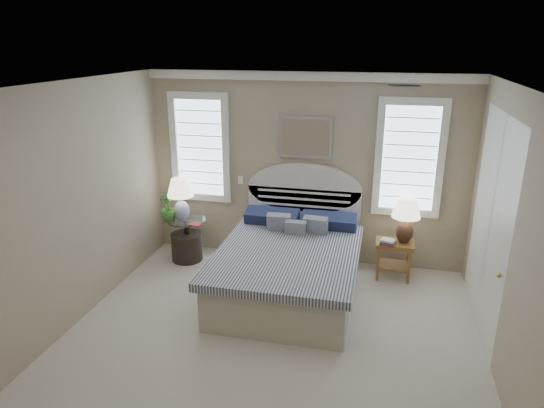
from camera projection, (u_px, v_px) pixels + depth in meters
The scene contains 21 objects.
floor at pixel (262, 358), 4.97m from camera, with size 4.50×5.00×0.01m, color beige.
ceiling at pixel (260, 89), 4.10m from camera, with size 4.50×5.00×0.01m, color silver.
wall_back at pixel (305, 170), 6.84m from camera, with size 4.50×0.02×2.70m, color tan.
wall_left at pixel (51, 218), 5.02m from camera, with size 0.02×5.00×2.70m, color tan.
wall_right at pixel (522, 260), 4.05m from camera, with size 0.02×5.00×2.70m, color tan.
crown_molding at pixel (307, 76), 6.38m from camera, with size 4.50×0.08×0.12m, color white.
hvac_vent at pixel (404, 86), 4.58m from camera, with size 0.30×0.20×0.02m, color #B2B2B2.
switch_plate at pixel (241, 180), 7.09m from camera, with size 0.08×0.01×0.12m, color white.
window_left at pixel (200, 148), 7.07m from camera, with size 0.90×0.06×1.60m, color #ABC4D8.
window_right at pixel (409, 158), 6.44m from camera, with size 0.90×0.06×1.60m, color #ABC4D8.
painting at pixel (305, 138), 6.65m from camera, with size 0.74×0.04×0.58m, color silver.
closet_door at pixel (490, 226), 5.21m from camera, with size 0.02×1.80×2.40m, color white.
bed at pixel (290, 263), 6.19m from camera, with size 1.72×2.28×1.47m.
side_table_left at pixel (187, 235), 7.09m from camera, with size 0.56×0.56×0.63m.
nightstand_right at pixel (394, 251), 6.55m from camera, with size 0.50×0.40×0.53m.
floor_pot at pixel (187, 247), 7.13m from camera, with size 0.45×0.45×0.41m, color black.
lamp_left at pixel (181, 195), 6.88m from camera, with size 0.42×0.42×0.62m.
lamp_right at pixel (406, 216), 6.36m from camera, with size 0.48×0.48×0.62m.
potted_plant at pixel (168, 207), 6.88m from camera, with size 0.23×0.23×0.41m, color #2E7331.
books_left at pixel (195, 225), 6.77m from camera, with size 0.19×0.16×0.02m.
books_right at pixel (388, 242), 6.37m from camera, with size 0.22×0.18×0.08m.
Camera 1 is at (1.05, -4.06, 3.10)m, focal length 32.00 mm.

